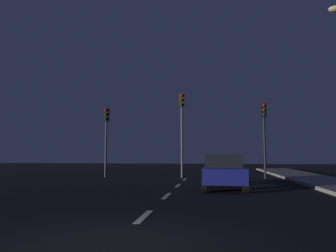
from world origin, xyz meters
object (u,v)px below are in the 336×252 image
(traffic_signal_center, at_px, (182,119))
(traffic_signal_right, at_px, (264,125))
(car_stopped_ahead, at_px, (223,171))
(traffic_signal_left, at_px, (106,128))

(traffic_signal_center, distance_m, traffic_signal_right, 5.19)
(traffic_signal_right, bearing_deg, car_stopped_ahead, -115.53)
(traffic_signal_right, bearing_deg, traffic_signal_center, 179.98)
(traffic_signal_right, relative_size, car_stopped_ahead, 1.07)
(traffic_signal_right, bearing_deg, traffic_signal_left, -180.00)
(traffic_signal_right, height_order, car_stopped_ahead, traffic_signal_right)
(traffic_signal_center, height_order, traffic_signal_right, traffic_signal_center)
(traffic_signal_left, distance_m, car_stopped_ahead, 9.81)
(traffic_signal_left, bearing_deg, traffic_signal_right, 0.00)
(traffic_signal_left, bearing_deg, traffic_signal_center, 0.02)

